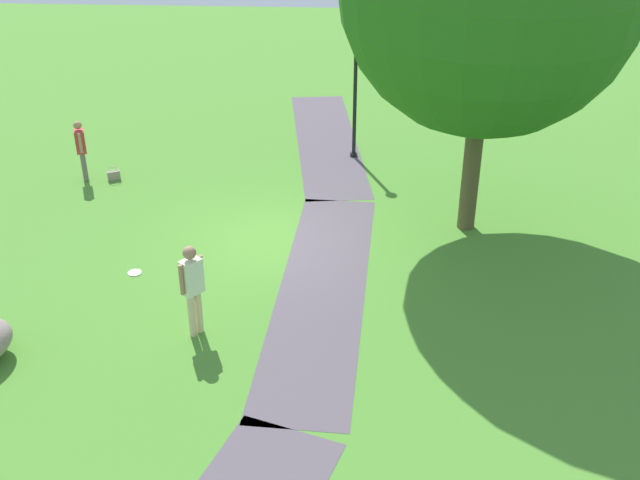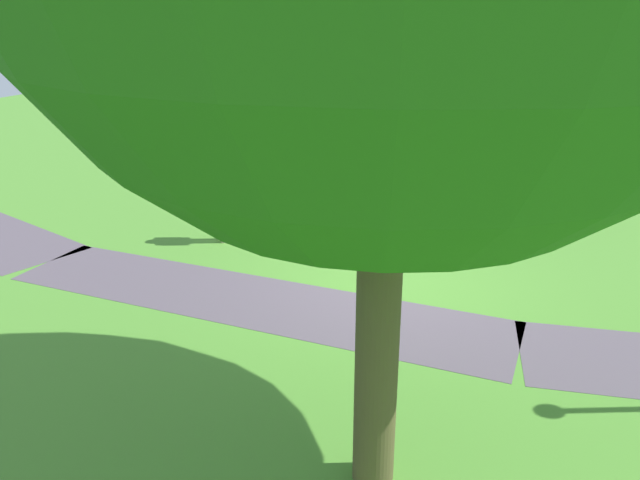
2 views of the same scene
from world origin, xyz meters
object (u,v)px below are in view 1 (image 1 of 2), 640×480
object	(u,v)px
lamp_post	(355,81)
handbag_on_grass	(114,175)
woman_with_handbag	(81,147)
man_near_boulder	(192,284)
frisbee_on_grass	(135,273)

from	to	relation	value
lamp_post	handbag_on_grass	world-z (taller)	lamp_post
woman_with_handbag	man_near_boulder	distance (m)	7.71
woman_with_handbag	lamp_post	bearing A→B (deg)	106.12
lamp_post	frisbee_on_grass	world-z (taller)	lamp_post
man_near_boulder	handbag_on_grass	bearing A→B (deg)	-151.70
woman_with_handbag	handbag_on_grass	distance (m)	1.06
man_near_boulder	frisbee_on_grass	bearing A→B (deg)	-139.23
man_near_boulder	frisbee_on_grass	world-z (taller)	man_near_boulder
lamp_post	handbag_on_grass	bearing A→B (deg)	-72.43
lamp_post	man_near_boulder	size ratio (longest dim) A/B	1.92
woman_with_handbag	frisbee_on_grass	distance (m)	5.22
woman_with_handbag	frisbee_on_grass	size ratio (longest dim) A/B	5.73
lamp_post	man_near_boulder	xyz separation A→B (m)	(8.44, -2.66, -1.08)
woman_with_handbag	man_near_boulder	world-z (taller)	man_near_boulder
handbag_on_grass	frisbee_on_grass	bearing A→B (deg)	21.66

